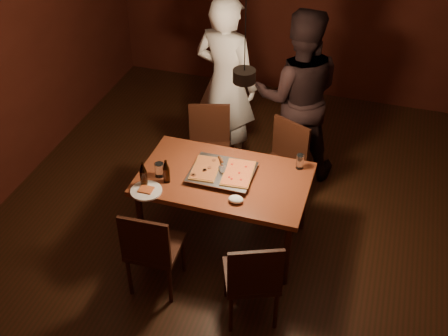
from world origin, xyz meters
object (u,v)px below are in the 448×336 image
(chair_far_left, at_px, (209,140))
(pizza_tray, at_px, (222,173))
(pendant_lamp, at_px, (244,75))
(chair_near_right, at_px, (253,275))
(diner_dark, at_px, (298,96))
(chair_far_right, at_px, (284,157))
(beer_bottle_a, at_px, (143,174))
(plate_slice, at_px, (146,191))
(beer_bottle_b, at_px, (166,171))
(diner_white, at_px, (226,83))
(chair_near_left, at_px, (150,245))
(dining_table, at_px, (224,184))

(chair_far_left, height_order, pizza_tray, chair_far_left)
(chair_far_left, xyz_separation_m, pendant_lamp, (0.56, -0.77, 1.22))
(chair_near_right, distance_m, diner_dark, 2.16)
(chair_far_right, bearing_deg, beer_bottle_a, 70.81)
(chair_far_right, height_order, plate_slice, chair_far_right)
(beer_bottle_a, bearing_deg, beer_bottle_b, 32.19)
(diner_white, bearing_deg, beer_bottle_a, 93.41)
(beer_bottle_a, distance_m, plate_slice, 0.14)
(plate_slice, distance_m, diner_white, 1.68)
(chair_near_left, distance_m, diner_white, 2.08)
(beer_bottle_a, height_order, diner_dark, diner_dark)
(dining_table, bearing_deg, plate_slice, -145.96)
(dining_table, xyz_separation_m, plate_slice, (-0.57, -0.39, 0.08))
(beer_bottle_a, bearing_deg, plate_slice, -56.68)
(chair_far_right, bearing_deg, dining_table, 87.05)
(chair_near_right, xyz_separation_m, diner_white, (-0.86, 2.10, 0.42))
(chair_near_left, height_order, diner_dark, diner_dark)
(chair_near_right, xyz_separation_m, plate_slice, (-1.07, 0.45, 0.22))
(pendant_lamp, bearing_deg, diner_white, 113.05)
(chair_near_right, relative_size, pizza_tray, 1.00)
(beer_bottle_b, bearing_deg, chair_far_right, 48.33)
(pizza_tray, relative_size, plate_slice, 2.03)
(beer_bottle_a, bearing_deg, chair_near_right, -25.09)
(beer_bottle_a, distance_m, diner_dark, 1.89)
(chair_far_left, distance_m, chair_near_right, 1.87)
(dining_table, bearing_deg, diner_dark, 73.29)
(chair_far_left, distance_m, pizza_tray, 0.91)
(beer_bottle_b, height_order, plate_slice, beer_bottle_b)
(beer_bottle_b, distance_m, pendant_lamp, 1.11)
(dining_table, height_order, plate_slice, plate_slice)
(dining_table, relative_size, diner_white, 0.78)
(dining_table, height_order, chair_far_right, chair_far_right)
(pizza_tray, bearing_deg, dining_table, -32.35)
(chair_far_right, height_order, chair_near_right, same)
(chair_far_left, relative_size, diner_white, 0.27)
(beer_bottle_a, height_order, pendant_lamp, pendant_lamp)
(chair_near_left, xyz_separation_m, diner_white, (0.02, 2.04, 0.42))
(chair_far_left, relative_size, pendant_lamp, 0.48)
(beer_bottle_b, bearing_deg, chair_near_right, -33.47)
(beer_bottle_a, xyz_separation_m, beer_bottle_b, (0.17, 0.11, -0.01))
(dining_table, height_order, chair_near_left, chair_near_left)
(chair_far_right, bearing_deg, pendant_lamp, 96.14)
(chair_near_right, bearing_deg, pendant_lamp, 88.64)
(chair_far_left, relative_size, pizza_tray, 0.96)
(chair_near_left, bearing_deg, beer_bottle_b, 93.97)
(chair_far_left, height_order, beer_bottle_b, beer_bottle_b)
(dining_table, bearing_deg, chair_near_right, -59.41)
(chair_near_left, relative_size, beer_bottle_a, 2.04)
(chair_near_left, bearing_deg, dining_table, 60.47)
(beer_bottle_a, distance_m, diner_white, 1.60)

